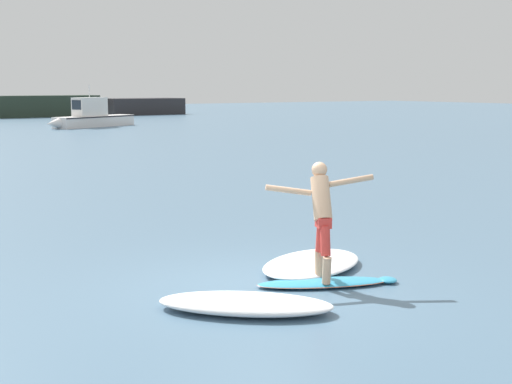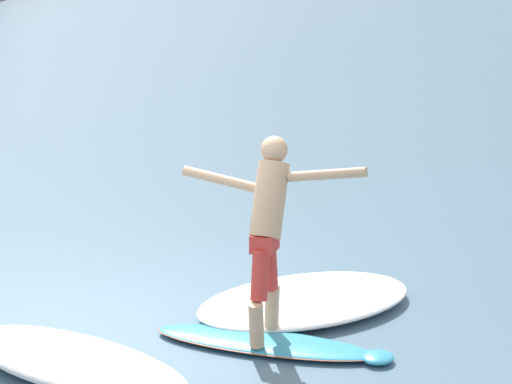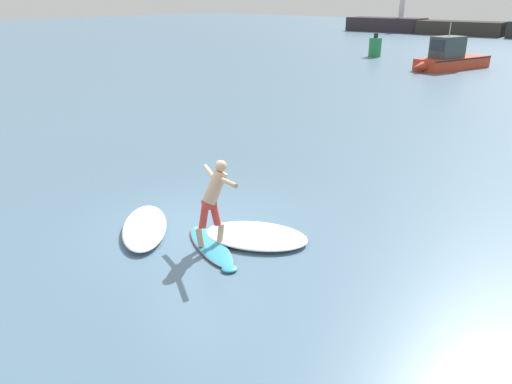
% 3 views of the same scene
% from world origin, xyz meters
% --- Properties ---
extents(ground_plane, '(200.00, 200.00, 0.00)m').
position_xyz_m(ground_plane, '(0.00, 0.00, 0.00)').
color(ground_plane, slate).
extents(surfboard, '(2.18, 1.39, 0.23)m').
position_xyz_m(surfboard, '(0.93, -0.53, 0.05)').
color(surfboard, '#369DC7').
rests_on(surfboard, ground).
extents(surfer, '(1.58, 0.93, 1.79)m').
position_xyz_m(surfer, '(0.95, -0.41, 1.15)').
color(surfer, tan).
rests_on(surfer, surfboard).
extents(fishing_boat_near_jetty, '(7.87, 4.33, 3.09)m').
position_xyz_m(fishing_boat_near_jetty, '(13.34, 42.24, 0.74)').
color(fishing_boat_near_jetty, white).
rests_on(fishing_boat_near_jetty, ground).
extents(wave_foam_at_tail, '(2.60, 2.15, 0.18)m').
position_xyz_m(wave_foam_at_tail, '(1.39, 0.38, 0.09)').
color(wave_foam_at_tail, white).
rests_on(wave_foam_at_tail, ground).
extents(wave_foam_at_nose, '(2.43, 2.31, 0.21)m').
position_xyz_m(wave_foam_at_nose, '(-0.77, -0.92, 0.11)').
color(wave_foam_at_nose, white).
rests_on(wave_foam_at_nose, ground).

